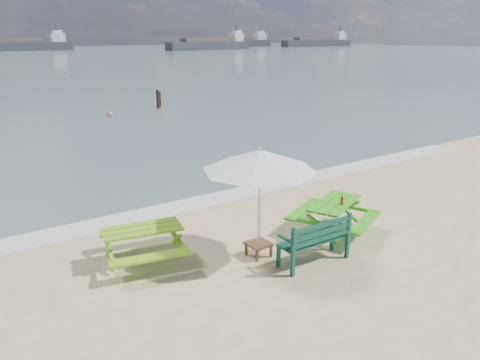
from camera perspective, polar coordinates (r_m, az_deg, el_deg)
foam_strip at (r=12.32m, az=-5.09°, el=-2.75°), size 22.00×0.90×0.01m
picnic_table_left at (r=9.28m, az=-11.71°, el=-7.83°), size 1.79×1.92×0.71m
picnic_table_right at (r=10.56m, az=11.31°, el=-4.57°), size 2.07×2.16×0.73m
park_bench at (r=9.21m, az=8.94°, el=-8.29°), size 1.49×0.55×0.91m
side_table at (r=9.40m, az=2.28°, el=-8.41°), size 0.45×0.45×0.29m
patio_umbrella at (r=8.75m, az=2.42°, el=2.44°), size 2.24×2.24×2.18m
beer_bottle at (r=10.27m, az=12.31°, el=-2.53°), size 0.06×0.06×0.24m
swimmer at (r=26.29m, az=-15.54°, el=6.30°), size 0.62×0.43×1.64m
mooring_pilings at (r=28.57m, az=-9.88°, el=9.48°), size 0.57×0.77×1.30m
cargo_ships at (r=140.30m, az=-10.73°, el=15.92°), size 150.53×34.41×4.40m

